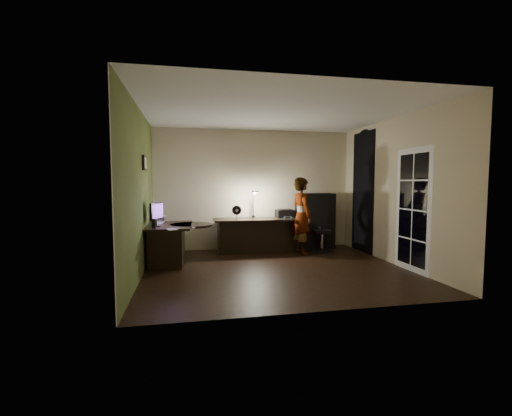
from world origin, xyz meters
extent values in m
cube|color=black|center=(0.00, 0.00, -0.01)|extent=(4.50, 4.00, 0.01)
cube|color=silver|center=(0.00, 0.00, 2.71)|extent=(4.50, 4.00, 0.01)
cube|color=#C6B790|center=(0.00, 2.00, 1.35)|extent=(4.50, 0.01, 2.70)
cube|color=#C6B790|center=(0.00, -2.00, 1.35)|extent=(4.50, 0.01, 2.70)
cube|color=#C6B790|center=(-2.25, 0.00, 1.35)|extent=(0.01, 4.00, 2.70)
cube|color=#C6B790|center=(2.25, 0.00, 1.35)|extent=(0.01, 4.00, 2.70)
cube|color=#4F5F29|center=(-2.24, 0.00, 1.35)|extent=(0.00, 4.00, 2.70)
cube|color=black|center=(2.24, 1.15, 1.30)|extent=(0.01, 0.90, 2.60)
cube|color=white|center=(2.24, -0.55, 1.05)|extent=(0.02, 0.92, 2.10)
cube|color=black|center=(-2.22, 0.45, 1.85)|extent=(0.04, 0.30, 0.25)
cube|color=black|center=(-1.83, 0.79, 0.37)|extent=(0.84, 1.31, 0.73)
cube|color=black|center=(0.01, 1.55, 0.37)|extent=(1.96, 0.70, 0.73)
cube|color=black|center=(1.37, 1.74, 0.63)|extent=(0.85, 0.44, 1.26)
cube|color=silver|center=(-2.11, 1.34, 0.78)|extent=(0.30, 0.27, 0.10)
cube|color=silver|center=(-2.07, 1.34, 0.93)|extent=(0.33, 0.32, 0.20)
cube|color=black|center=(-2.06, 0.61, 0.88)|extent=(0.25, 0.47, 0.31)
ellipsoid|color=silver|center=(-1.41, 0.17, 0.74)|extent=(0.09, 0.11, 0.03)
cube|color=black|center=(-1.33, 0.80, 0.73)|extent=(0.09, 0.13, 0.01)
cube|color=black|center=(-1.74, 0.47, 0.73)|extent=(0.05, 0.12, 0.01)
cylinder|color=black|center=(-2.07, 0.34, 0.81)|extent=(0.08, 0.08, 0.17)
cube|color=silver|center=(-1.76, 0.14, 0.73)|extent=(0.21, 0.25, 0.01)
cube|color=black|center=(-0.49, 1.47, 0.88)|extent=(0.20, 0.12, 0.30)
cube|color=#2B6597|center=(0.55, 1.15, 0.77)|extent=(0.21, 0.12, 0.09)
cube|color=black|center=(0.66, 1.74, 0.82)|extent=(0.42, 0.33, 0.19)
cube|color=black|center=(-0.07, 1.75, 1.05)|extent=(0.24, 0.33, 0.65)
cube|color=black|center=(1.39, 1.35, 0.44)|extent=(0.52, 0.52, 0.88)
imported|color=#D8A88C|center=(0.86, 1.17, 0.81)|extent=(0.48, 0.64, 1.62)
camera|label=1|loc=(-1.49, -5.69, 1.52)|focal=24.00mm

